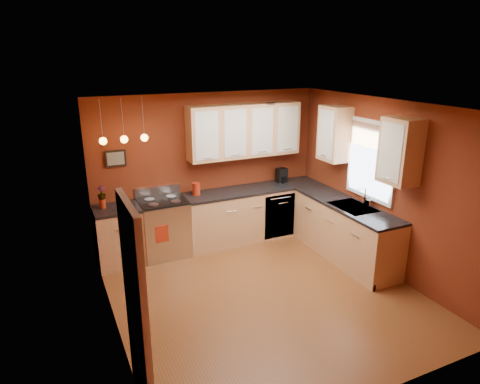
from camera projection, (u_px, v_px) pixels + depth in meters
name	position (u px, v px, depth m)	size (l,w,h in m)	color
floor	(265.00, 294.00, 5.99)	(4.20, 4.20, 0.00)	brown
ceiling	(268.00, 106.00, 5.18)	(4.00, 4.20, 0.02)	white
wall_back	(209.00, 169.00, 7.39)	(4.00, 0.02, 2.60)	maroon
wall_front	(379.00, 281.00, 3.77)	(4.00, 0.02, 2.60)	maroon
wall_left	(109.00, 233.00, 4.78)	(0.02, 4.20, 2.60)	maroon
wall_right	(384.00, 187.00, 6.38)	(0.02, 4.20, 2.60)	maroon
base_cabinets_back_left	(119.00, 237.00, 6.74)	(0.70, 0.60, 0.90)	tan
base_cabinets_back_right	(254.00, 214.00, 7.69)	(2.54, 0.60, 0.90)	tan
base_cabinets_right	(345.00, 232.00, 6.92)	(0.60, 2.10, 0.90)	tan
counter_back_left	(116.00, 209.00, 6.59)	(0.70, 0.62, 0.04)	black
counter_back_right	(254.00, 189.00, 7.54)	(2.54, 0.62, 0.04)	black
counter_right	(347.00, 205.00, 6.77)	(0.62, 2.10, 0.04)	black
gas_range	(164.00, 227.00, 7.02)	(0.76, 0.64, 1.11)	silver
dishwasher_front	(280.00, 216.00, 7.59)	(0.60, 0.02, 0.80)	silver
sink	(353.00, 208.00, 6.64)	(0.50, 0.70, 0.33)	gray
window	(372.00, 158.00, 6.51)	(0.06, 1.02, 1.22)	white
door_left_wall	(136.00, 309.00, 3.85)	(0.12, 0.82, 2.05)	white
upper_cabinets_back	(244.00, 131.00, 7.28)	(2.00, 0.35, 0.90)	tan
upper_cabinets_right	(364.00, 142.00, 6.39)	(0.35, 1.95, 0.90)	tan
wall_picture	(116.00, 158.00, 6.64)	(0.32, 0.03, 0.26)	black
pendant_lights	(124.00, 139.00, 6.29)	(0.71, 0.11, 0.66)	gray
red_canister	(196.00, 189.00, 7.16)	(0.14, 0.14, 0.21)	#AD2912
red_vase	(103.00, 204.00, 6.55)	(0.09, 0.09, 0.15)	#AD2912
flowers	(101.00, 193.00, 6.50)	(0.12, 0.12, 0.22)	#AD2912
coffee_maker	(282.00, 176.00, 7.85)	(0.18, 0.18, 0.26)	black
soap_pump	(369.00, 202.00, 6.61)	(0.08, 0.08, 0.17)	silver
dish_towel	(162.00, 234.00, 6.68)	(0.20, 0.01, 0.28)	#AD2912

